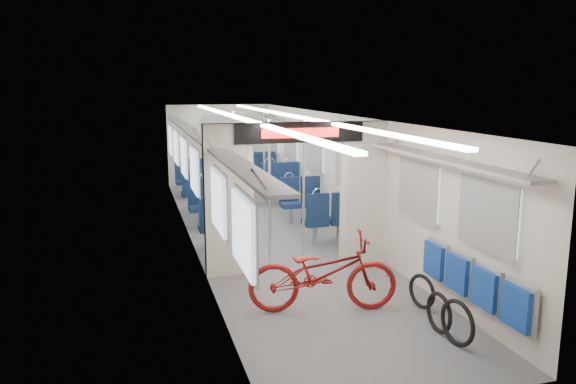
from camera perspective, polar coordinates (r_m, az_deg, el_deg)
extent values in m
plane|color=#515456|center=(10.83, -2.06, -4.46)|extent=(12.00, 12.00, 0.00)
cube|color=beige|center=(10.34, -9.94, 1.18)|extent=(0.02, 12.00, 2.30)
cube|color=beige|center=(11.01, 5.25, 1.88)|extent=(0.02, 12.00, 2.30)
cube|color=beige|center=(16.42, -7.08, 4.80)|extent=(2.90, 0.02, 2.30)
cube|color=beige|center=(5.12, 14.20, -9.00)|extent=(2.90, 0.02, 2.30)
cube|color=silver|center=(10.46, -2.15, 7.79)|extent=(2.90, 12.00, 0.02)
cube|color=white|center=(10.34, -5.14, 7.55)|extent=(0.12, 11.40, 0.04)
cube|color=white|center=(10.60, 0.77, 7.67)|extent=(0.12, 11.40, 0.04)
cube|color=beige|center=(8.46, -6.30, -1.90)|extent=(0.65, 0.18, 2.00)
cube|color=beige|center=(9.09, 7.82, -1.04)|extent=(0.65, 0.18, 2.00)
cube|color=beige|center=(8.54, 1.04, 6.10)|extent=(2.90, 0.18, 0.30)
cylinder|color=beige|center=(8.52, -4.15, -1.77)|extent=(0.20, 0.20, 2.00)
cylinder|color=beige|center=(8.97, 5.91, -1.16)|extent=(0.20, 0.20, 2.00)
cube|color=black|center=(8.44, 1.26, 6.04)|extent=(2.00, 0.03, 0.30)
cube|color=#FF0C07|center=(8.41, 1.31, 6.02)|extent=(1.20, 0.02, 0.14)
cube|color=silver|center=(5.64, -4.62, -4.17)|extent=(0.04, 1.00, 0.75)
cube|color=silver|center=(6.77, 19.72, -2.24)|extent=(0.04, 1.00, 0.75)
cube|color=silver|center=(7.18, -7.10, -0.96)|extent=(0.04, 1.00, 0.75)
cube|color=silver|center=(8.09, 13.19, 0.18)|extent=(0.04, 1.00, 0.75)
cube|color=silver|center=(9.81, -9.51, 2.16)|extent=(0.04, 1.00, 0.75)
cube|color=silver|center=(10.50, 6.10, 2.81)|extent=(0.04, 1.00, 0.75)
cube|color=silver|center=(11.69, -10.55, 3.50)|extent=(0.04, 1.00, 0.75)
cube|color=silver|center=(12.27, 2.80, 4.02)|extent=(0.04, 1.00, 0.75)
cube|color=silver|center=(13.57, -11.30, 4.48)|extent=(0.04, 1.00, 0.75)
cube|color=silver|center=(14.07, 0.34, 4.91)|extent=(0.04, 1.00, 0.75)
cube|color=silver|center=(15.35, -11.85, 5.18)|extent=(0.04, 1.00, 0.75)
cube|color=silver|center=(15.80, -1.48, 5.56)|extent=(0.04, 1.00, 0.75)
cube|color=gray|center=(6.33, -4.77, 2.56)|extent=(0.30, 3.60, 0.04)
cube|color=gray|center=(7.25, 15.38, 3.27)|extent=(0.30, 3.60, 0.04)
cube|color=gray|center=(12.24, -10.20, 6.43)|extent=(0.30, 7.60, 0.04)
cube|color=gray|center=(12.74, 1.32, 6.77)|extent=(0.30, 7.60, 0.04)
cube|color=gray|center=(16.38, -7.04, 4.26)|extent=(0.90, 0.05, 2.00)
imported|color=maroon|center=(7.22, 3.56, -8.22)|extent=(2.00, 1.02, 1.00)
cube|color=gray|center=(6.45, 22.56, -10.71)|extent=(0.06, 0.47, 0.53)
cube|color=navy|center=(6.41, 22.13, -10.80)|extent=(0.06, 0.43, 0.45)
cube|color=gray|center=(6.86, 19.70, -9.22)|extent=(0.06, 0.47, 0.53)
cube|color=navy|center=(6.82, 19.29, -9.29)|extent=(0.06, 0.43, 0.45)
cube|color=gray|center=(7.28, 17.19, -7.88)|extent=(0.06, 0.47, 0.53)
cube|color=navy|center=(7.25, 16.79, -7.94)|extent=(0.06, 0.43, 0.45)
cube|color=gray|center=(7.72, 14.98, -6.68)|extent=(0.06, 0.47, 0.53)
cube|color=navy|center=(7.69, 14.59, -6.73)|extent=(0.06, 0.43, 0.45)
torus|color=black|center=(6.65, 16.81, -12.79)|extent=(0.13, 0.54, 0.54)
torus|color=black|center=(6.93, 15.08, -11.92)|extent=(0.08, 0.49, 0.49)
torus|color=black|center=(7.57, 13.43, -9.97)|extent=(0.17, 0.46, 0.46)
cube|color=#0D1E3D|center=(9.98, -5.13, -3.44)|extent=(0.44, 0.41, 0.10)
cylinder|color=gray|center=(10.04, -5.11, -4.69)|extent=(0.10, 0.10, 0.35)
cube|color=#0D1E3D|center=(9.75, -4.98, -1.87)|extent=(0.44, 0.08, 0.53)
torus|color=silver|center=(9.70, -5.01, -0.34)|extent=(0.22, 0.03, 0.22)
cube|color=#0D1E3D|center=(11.56, -6.64, -1.49)|extent=(0.44, 0.41, 0.10)
cylinder|color=gray|center=(11.61, -6.62, -2.58)|extent=(0.10, 0.10, 0.35)
cube|color=#0D1E3D|center=(11.66, -6.81, 0.19)|extent=(0.44, 0.08, 0.53)
torus|color=silver|center=(11.61, -6.84, 1.48)|extent=(0.22, 0.03, 0.22)
cube|color=#0D1E3D|center=(9.91, -7.80, -3.61)|extent=(0.44, 0.41, 0.10)
cylinder|color=gray|center=(9.97, -7.77, -4.86)|extent=(0.10, 0.10, 0.35)
cube|color=#0D1E3D|center=(9.68, -7.72, -2.03)|extent=(0.44, 0.08, 0.53)
torus|color=silver|center=(9.62, -7.76, -0.49)|extent=(0.22, 0.03, 0.22)
cube|color=#0D1E3D|center=(11.50, -8.96, -1.62)|extent=(0.44, 0.41, 0.10)
cylinder|color=gray|center=(11.55, -8.92, -2.71)|extent=(0.10, 0.10, 0.35)
cube|color=#0D1E3D|center=(11.60, -9.10, 0.07)|extent=(0.44, 0.08, 0.53)
torus|color=silver|center=(11.55, -9.14, 1.37)|extent=(0.22, 0.03, 0.22)
cube|color=#0D1E3D|center=(10.21, 2.75, -3.09)|extent=(0.41, 0.39, 0.10)
cylinder|color=gray|center=(10.27, 2.74, -4.31)|extent=(0.10, 0.10, 0.35)
cube|color=#0D1E3D|center=(10.00, 3.05, -1.61)|extent=(0.41, 0.07, 0.51)
torus|color=silver|center=(9.95, 3.07, -0.18)|extent=(0.21, 0.03, 0.21)
cube|color=#0D1E3D|center=(11.67, 0.31, -1.30)|extent=(0.41, 0.39, 0.10)
cylinder|color=gray|center=(11.72, 0.31, -2.38)|extent=(0.10, 0.10, 0.35)
cube|color=#0D1E3D|center=(11.76, 0.10, 0.30)|extent=(0.41, 0.07, 0.51)
torus|color=silver|center=(11.71, 0.11, 1.52)|extent=(0.21, 0.03, 0.21)
cube|color=#0D1E3D|center=(10.37, 5.22, -2.91)|extent=(0.41, 0.39, 0.10)
cylinder|color=gray|center=(10.42, 5.20, -4.11)|extent=(0.10, 0.10, 0.35)
cube|color=#0D1E3D|center=(10.16, 5.56, -1.45)|extent=(0.41, 0.07, 0.51)
torus|color=silver|center=(10.10, 5.59, -0.04)|extent=(0.21, 0.03, 0.21)
cube|color=#0D1E3D|center=(11.81, 2.51, -1.17)|extent=(0.41, 0.39, 0.10)
cylinder|color=gray|center=(11.85, 2.50, -2.24)|extent=(0.10, 0.10, 0.35)
cube|color=#0D1E3D|center=(11.89, 2.28, 0.41)|extent=(0.41, 0.07, 0.51)
torus|color=silver|center=(11.85, 2.29, 1.61)|extent=(0.21, 0.03, 0.21)
cube|color=#0D1E3D|center=(13.07, -7.74, -0.09)|extent=(0.44, 0.41, 0.10)
cylinder|color=gray|center=(13.11, -7.71, -1.05)|extent=(0.10, 0.10, 0.35)
cube|color=#0D1E3D|center=(12.85, -7.67, 1.17)|extent=(0.44, 0.08, 0.53)
torus|color=silver|center=(12.81, -7.70, 2.34)|extent=(0.22, 0.03, 0.22)
cube|color=#0D1E3D|center=(14.68, -8.65, 1.09)|extent=(0.44, 0.41, 0.10)
cylinder|color=gray|center=(14.72, -8.62, 0.23)|extent=(0.10, 0.10, 0.35)
cube|color=#0D1E3D|center=(14.79, -8.76, 2.41)|extent=(0.44, 0.08, 0.53)
torus|color=silver|center=(14.76, -8.79, 3.43)|extent=(0.22, 0.03, 0.22)
cube|color=#0D1E3D|center=(13.01, -9.78, -0.19)|extent=(0.44, 0.41, 0.10)
cylinder|color=gray|center=(13.06, -9.75, -1.16)|extent=(0.10, 0.10, 0.35)
cube|color=#0D1E3D|center=(12.80, -9.75, 1.07)|extent=(0.44, 0.08, 0.53)
torus|color=silver|center=(12.75, -9.79, 2.25)|extent=(0.22, 0.03, 0.22)
cube|color=#0D1E3D|center=(14.63, -10.47, 1.00)|extent=(0.44, 0.41, 0.10)
cylinder|color=gray|center=(14.67, -10.44, 0.14)|extent=(0.10, 0.10, 0.35)
cube|color=#0D1E3D|center=(14.74, -10.58, 2.32)|extent=(0.44, 0.08, 0.53)
torus|color=silver|center=(14.71, -10.61, 3.35)|extent=(0.22, 0.03, 0.22)
cube|color=#0D1E3D|center=(13.55, -2.01, 0.40)|extent=(0.48, 0.45, 0.10)
cylinder|color=gray|center=(13.59, -2.00, -0.54)|extent=(0.10, 0.10, 0.35)
cube|color=#0D1E3D|center=(13.32, -1.83, 1.72)|extent=(0.48, 0.09, 0.59)
torus|color=silver|center=(13.27, -1.84, 2.98)|extent=(0.24, 0.03, 0.24)
cube|color=#0D1E3D|center=(15.31, -3.64, 1.59)|extent=(0.48, 0.45, 0.10)
cylinder|color=gray|center=(15.34, -3.63, 0.76)|extent=(0.10, 0.10, 0.35)
cube|color=#0D1E3D|center=(15.43, -3.80, 2.96)|extent=(0.48, 0.09, 0.59)
torus|color=silver|center=(15.39, -3.81, 4.06)|extent=(0.24, 0.03, 0.24)
cube|color=#0D1E3D|center=(13.67, -0.09, 0.49)|extent=(0.48, 0.45, 0.10)
cylinder|color=gray|center=(13.71, -0.09, -0.43)|extent=(0.10, 0.10, 0.35)
cube|color=#0D1E3D|center=(13.43, 0.12, 1.81)|extent=(0.48, 0.09, 0.59)
torus|color=silver|center=(13.39, 0.12, 3.06)|extent=(0.24, 0.03, 0.24)
cube|color=#0D1E3D|center=(15.41, -1.93, 1.67)|extent=(0.48, 0.45, 0.10)
cylinder|color=gray|center=(15.45, -1.92, 0.85)|extent=(0.10, 0.10, 0.35)
cube|color=#0D1E3D|center=(15.53, -2.10, 3.03)|extent=(0.48, 0.09, 0.59)
torus|color=silver|center=(15.50, -2.11, 4.12)|extent=(0.24, 0.03, 0.24)
cylinder|color=silver|center=(9.36, -1.88, 0.33)|extent=(0.05, 0.05, 2.30)
cylinder|color=silver|center=(9.36, 1.60, 0.34)|extent=(0.04, 0.04, 2.30)
cylinder|color=silver|center=(12.20, -5.45, 2.76)|extent=(0.05, 0.05, 2.30)
cylinder|color=silver|center=(12.22, -2.44, 2.81)|extent=(0.04, 0.04, 2.30)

